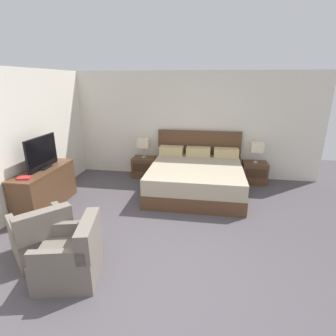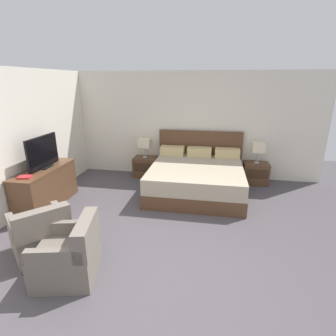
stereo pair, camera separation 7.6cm
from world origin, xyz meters
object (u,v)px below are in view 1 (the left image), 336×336
at_px(table_lamp_left, 144,143).
at_px(armchair_companion, 72,257).
at_px(dresser, 45,187).
at_px(book_red_cover, 24,178).
at_px(nightstand_left, 144,167).
at_px(tv, 42,153).
at_px(bed, 196,177).
at_px(table_lamp_right, 257,147).
at_px(armchair_by_window, 42,237).
at_px(nightstand_right, 254,173).

relative_size(table_lamp_left, armchair_companion, 0.57).
bearing_deg(dresser, book_red_cover, -89.29).
relative_size(nightstand_left, book_red_cover, 2.70).
bearing_deg(armchair_companion, table_lamp_left, 90.05).
bearing_deg(tv, nightstand_left, 52.38).
xyz_separation_m(bed, tv, (-2.74, -1.12, 0.71)).
bearing_deg(tv, book_red_cover, -89.63).
height_order(dresser, tv, tv).
distance_m(table_lamp_right, armchair_by_window, 4.63).
bearing_deg(dresser, bed, 23.30).
xyz_separation_m(table_lamp_left, table_lamp_right, (2.64, 0.00, 0.00)).
bearing_deg(table_lamp_left, tv, -127.60).
bearing_deg(nightstand_right, nightstand_left, 180.00).
distance_m(tv, book_red_cover, 0.62).
distance_m(nightstand_left, dresser, 2.38).
distance_m(nightstand_right, armchair_companion, 4.45).
xyz_separation_m(bed, armchair_by_window, (-1.92, -2.54, -0.04)).
distance_m(nightstand_right, table_lamp_left, 2.71).
xyz_separation_m(nightstand_left, armchair_companion, (0.00, -3.59, 0.04)).
height_order(bed, nightstand_left, bed).
xyz_separation_m(table_lamp_right, armchair_by_window, (-3.24, -3.26, -0.56)).
bearing_deg(armchair_companion, bed, 65.35).
relative_size(bed, book_red_cover, 9.81).
relative_size(dresser, tv, 1.67).
distance_m(nightstand_left, armchair_by_window, 3.31).
bearing_deg(dresser, nightstand_right, 25.07).
distance_m(table_lamp_left, table_lamp_right, 2.64).
xyz_separation_m(nightstand_left, table_lamp_right, (2.64, 0.00, 0.60)).
bearing_deg(table_lamp_right, armchair_by_window, -134.82).
bearing_deg(dresser, nightstand_left, 53.16).
height_order(nightstand_left, armchair_companion, armchair_companion).
height_order(nightstand_right, book_red_cover, book_red_cover).
height_order(table_lamp_right, dresser, table_lamp_right).
bearing_deg(tv, table_lamp_right, 24.45).
bearing_deg(book_red_cover, nightstand_right, 30.58).
relative_size(nightstand_left, tv, 0.65).
distance_m(nightstand_left, tv, 2.46).
bearing_deg(table_lamp_left, bed, -28.65).
height_order(tv, armchair_by_window, tv).
distance_m(nightstand_left, nightstand_right, 2.64).
bearing_deg(book_red_cover, armchair_by_window, -46.43).
relative_size(nightstand_right, armchair_by_window, 0.57).
xyz_separation_m(book_red_cover, armchair_companion, (1.42, -1.19, -0.48)).
distance_m(table_lamp_left, armchair_companion, 3.63).
height_order(book_red_cover, armchair_by_window, book_red_cover).
height_order(nightstand_left, table_lamp_left, table_lamp_left).
relative_size(bed, dresser, 1.42).
bearing_deg(armchair_by_window, table_lamp_left, 79.58).
distance_m(armchair_by_window, armchair_companion, 0.69).
relative_size(table_lamp_right, book_red_cover, 2.27).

